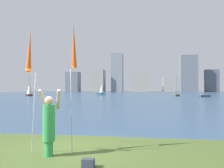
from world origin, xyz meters
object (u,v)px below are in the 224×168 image
object	(u,v)px
sailboat_1	(102,89)
sailboat_6	(177,95)
person	(49,123)
bag	(88,163)
sailboat_2	(30,89)
kite_flag_left	(30,53)
sailboat_4	(204,96)
kite_flag_right	(74,48)

from	to	relation	value
sailboat_1	sailboat_6	xyz separation A→B (m)	(18.83, -4.58, -1.25)
person	sailboat_6	distance (m)	49.90
bag	sailboat_1	bearing A→B (deg)	100.73
sailboat_2	sailboat_6	size ratio (longest dim) A/B	1.00
kite_flag_left	bag	xyz separation A→B (m)	(1.93, -0.71, -2.84)
sailboat_4	bag	bearing A→B (deg)	-106.78
person	bag	distance (m)	1.75
sailboat_2	bag	bearing A→B (deg)	-60.21
kite_flag_left	sailboat_2	size ratio (longest dim) A/B	0.83
sailboat_6	sailboat_1	bearing A→B (deg)	166.32
person	kite_flag_left	size ratio (longest dim) A/B	0.52
sailboat_4	sailboat_6	world-z (taller)	sailboat_6
kite_flag_left	sailboat_6	size ratio (longest dim) A/B	0.83
person	sailboat_4	size ratio (longest dim) A/B	0.46
person	kite_flag_right	world-z (taller)	kite_flag_right
sailboat_1	person	bearing A→B (deg)	-80.52
kite_flag_right	sailboat_6	world-z (taller)	sailboat_6
kite_flag_left	sailboat_4	size ratio (longest dim) A/B	0.89
sailboat_6	kite_flag_right	bearing A→B (deg)	-100.88
person	kite_flag_right	xyz separation A→B (m)	(0.59, 0.44, 2.23)
person	sailboat_6	size ratio (longest dim) A/B	0.43
bag	sailboat_2	distance (m)	53.74
person	sailboat_6	xyz separation A→B (m)	(9.90, 48.90, -0.65)
person	sailboat_2	bearing A→B (deg)	121.03
sailboat_1	sailboat_6	size ratio (longest dim) A/B	0.88
sailboat_1	bag	bearing A→B (deg)	-79.27
sailboat_1	sailboat_4	bearing A→B (deg)	-18.84
person	kite_flag_right	size ratio (longest dim) A/B	0.48
kite_flag_right	sailboat_1	size ratio (longest dim) A/B	1.02
person	sailboat_1	size ratio (longest dim) A/B	0.49
sailboat_2	sailboat_4	size ratio (longest dim) A/B	1.07
person	kite_flag_right	distance (m)	2.34
person	sailboat_2	world-z (taller)	sailboat_2
kite_flag_right	sailboat_6	size ratio (longest dim) A/B	0.90
kite_flag_right	sailboat_6	bearing A→B (deg)	79.12
sailboat_4	kite_flag_right	bearing A→B (deg)	-108.08
kite_flag_right	sailboat_1	bearing A→B (deg)	100.17
sailboat_1	sailboat_6	bearing A→B (deg)	-13.68
bag	person	bearing A→B (deg)	150.90
sailboat_1	sailboat_2	xyz separation A→B (m)	(-16.41, -7.62, 0.18)
kite_flag_left	kite_flag_right	size ratio (longest dim) A/B	0.93
person	sailboat_4	bearing A→B (deg)	73.53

